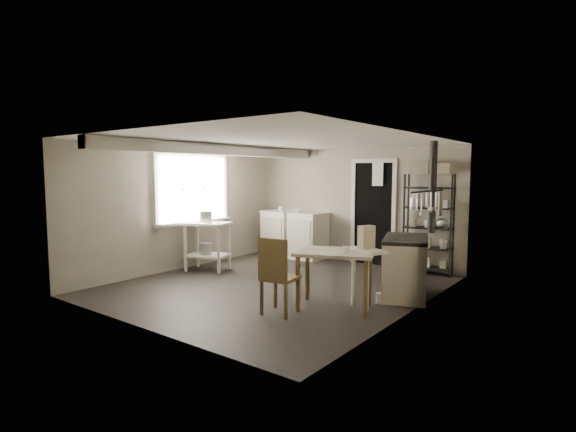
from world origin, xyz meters
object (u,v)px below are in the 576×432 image
Objects in this scene: prep_table at (208,249)px; flour_sack at (395,259)px; shelf_rack at (429,221)px; stockpot at (205,219)px; chair at (280,276)px; work_table at (335,280)px; stove at (405,267)px; base_cabinets at (294,236)px.

flour_sack is (2.83, 1.99, -0.16)m from prep_table.
stockpot is at bearing -157.39° from shelf_rack.
prep_table is 0.90× the size of chair.
stockpot reaches higher than work_table.
stove is at bearing 8.18° from prep_table.
shelf_rack is (3.52, 2.09, 0.01)m from stockpot.
shelf_rack is at bearing 70.10° from chair.
base_cabinets is at bearing 178.47° from flour_sack.
prep_table reaches higher than work_table.
shelf_rack is 2.84m from work_table.
base_cabinets is at bearing 134.03° from stove.
chair is at bearing -124.70° from work_table.
prep_table is 3.46m from flour_sack.
flour_sack is at bearing -0.18° from base_cabinets.
stockpot is 0.30× the size of chair.
shelf_rack is at bearing 30.74° from stockpot.
chair is at bearing -24.71° from stockpot.
shelf_rack is 3.50m from chair.
prep_table is 2.95m from chair.
stockpot is 3.61m from flour_sack.
stockpot is 0.17× the size of shelf_rack.
shelf_rack reaches higher than stove.
prep_table is 0.88× the size of work_table.
base_cabinets is at bearing 115.27° from chair.
flour_sack is at bearing 32.60° from stockpot.
base_cabinets reaches higher than work_table.
work_table is at bearing -103.30° from shelf_rack.
stockpot reaches higher than chair.
work_table is (3.27, -0.68, -0.56)m from stockpot.
work_table is (3.11, -0.60, -0.02)m from prep_table.
prep_table is 3.67m from stove.
base_cabinets is 3.73m from work_table.
stove is at bearing 6.65° from stockpot.
work_table is 2.61m from flour_sack.
stove is 1.09× the size of work_table.
prep_table is at bearing 146.92° from chair.
base_cabinets is (0.65, 1.97, -0.48)m from stockpot.
flour_sack is (-0.29, 2.59, -0.14)m from work_table.
stockpot is at bearing -147.40° from flour_sack.
base_cabinets is 1.50× the size of chair.
chair reaches higher than stove.
stockpot is 3.39m from work_table.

